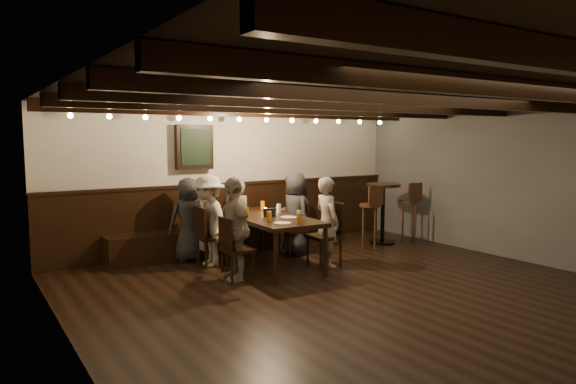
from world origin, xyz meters
TOP-DOWN VIEW (x-y plane):
  - room at (-0.29, 2.21)m, footprint 7.00×7.00m
  - dining_table at (-0.22, 2.05)m, footprint 0.99×2.04m
  - chair_left_near at (-0.92, 2.54)m, footprint 0.42×0.42m
  - chair_left_far at (-0.96, 1.64)m, footprint 0.41×0.41m
  - chair_right_near at (0.51, 2.47)m, footprint 0.41×0.41m
  - chair_right_far at (0.47, 1.57)m, footprint 0.45×0.45m
  - person_bench_left at (-1.08, 2.99)m, footprint 0.65×0.44m
  - person_bench_centre at (-0.17, 3.10)m, footprint 0.45×0.31m
  - person_bench_right at (0.72, 2.91)m, footprint 0.64×0.51m
  - person_left_near at (-0.95, 2.54)m, footprint 0.55×0.91m
  - person_left_far at (-1.00, 1.64)m, footprint 0.38×0.83m
  - person_right_near at (0.55, 2.46)m, footprint 0.46×0.68m
  - person_right_far at (0.50, 1.57)m, footprint 0.34×0.50m
  - pint_a at (-0.47, 2.76)m, footprint 0.07×0.07m
  - pint_b at (0.06, 2.69)m, footprint 0.07×0.07m
  - pint_c at (-0.52, 2.17)m, footprint 0.07×0.07m
  - pint_d at (0.08, 2.24)m, footprint 0.07×0.07m
  - pint_e at (-0.47, 1.61)m, footprint 0.07×0.07m
  - pint_f at (-0.05, 1.49)m, footprint 0.07×0.07m
  - pint_g at (-0.21, 1.25)m, footprint 0.07×0.07m
  - plate_near at (-0.41, 1.36)m, footprint 0.24×0.24m
  - plate_far at (-0.06, 1.74)m, footprint 0.24×0.24m
  - condiment_caddy at (-0.23, 2.00)m, footprint 0.15×0.10m
  - candle at (-0.09, 2.35)m, footprint 0.05×0.05m
  - high_top_table at (2.35, 2.33)m, footprint 0.61×0.61m
  - bar_stool_left at (1.85, 2.13)m, footprint 0.35×0.36m
  - bar_stool_right at (2.85, 2.18)m, footprint 0.35×0.36m

SIDE VIEW (x-z plane):
  - chair_left_far at x=-0.96m, z-range -0.16..0.68m
  - chair_right_near at x=0.51m, z-range -0.17..0.70m
  - chair_left_near at x=-0.92m, z-range -0.17..0.71m
  - chair_right_far at x=0.47m, z-range -0.18..0.76m
  - bar_stool_left at x=1.85m, z-range -0.14..0.96m
  - bar_stool_right at x=2.85m, z-range -0.14..0.96m
  - person_bench_centre at x=-0.17m, z-range 0.00..1.20m
  - person_bench_right at x=0.72m, z-range 0.00..1.27m
  - person_bench_left at x=-1.08m, z-range 0.00..1.30m
  - person_right_far at x=0.50m, z-range 0.00..1.33m
  - person_right_near at x=0.55m, z-range 0.00..1.34m
  - person_left_near at x=-0.95m, z-range 0.00..1.37m
  - dining_table at x=-0.22m, z-range 0.31..1.06m
  - person_left_far at x=-1.00m, z-range 0.00..1.39m
  - high_top_table at x=2.35m, z-range 0.17..1.25m
  - plate_near at x=-0.41m, z-range 0.75..0.76m
  - plate_far at x=-0.06m, z-range 0.75..0.76m
  - candle at x=-0.09m, z-range 0.75..0.80m
  - condiment_caddy at x=-0.23m, z-range 0.75..0.87m
  - pint_a at x=-0.47m, z-range 0.75..0.89m
  - pint_b at x=0.06m, z-range 0.75..0.89m
  - pint_c at x=-0.52m, z-range 0.75..0.89m
  - pint_d at x=0.08m, z-range 0.75..0.89m
  - pint_e at x=-0.47m, z-range 0.75..0.89m
  - pint_f at x=-0.05m, z-range 0.75..0.89m
  - pint_g at x=-0.21m, z-range 0.75..0.89m
  - room at x=-0.29m, z-range -2.43..4.57m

